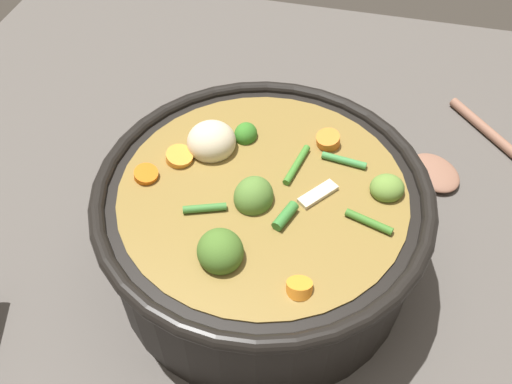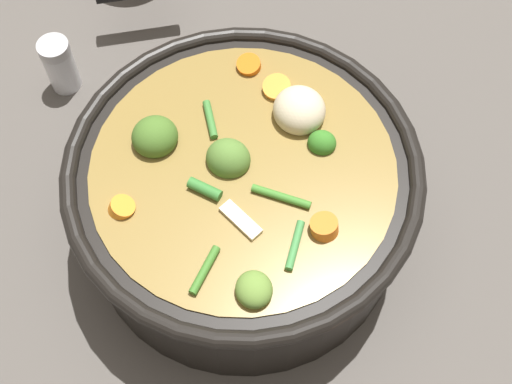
% 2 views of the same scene
% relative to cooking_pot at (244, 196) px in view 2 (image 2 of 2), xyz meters
% --- Properties ---
extents(ground_plane, '(1.10, 1.10, 0.00)m').
position_rel_cooking_pot_xyz_m(ground_plane, '(-0.00, -0.00, -0.07)').
color(ground_plane, '#514C47').
extents(cooking_pot, '(0.33, 0.33, 0.15)m').
position_rel_cooking_pot_xyz_m(cooking_pot, '(0.00, 0.00, 0.00)').
color(cooking_pot, black).
rests_on(cooking_pot, ground_plane).
extents(salt_shaker, '(0.04, 0.04, 0.07)m').
position_rel_cooking_pot_xyz_m(salt_shaker, '(-0.24, 0.16, -0.03)').
color(salt_shaker, silver).
rests_on(salt_shaker, ground_plane).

